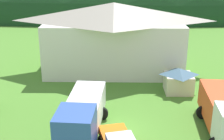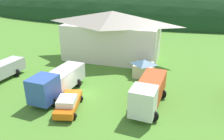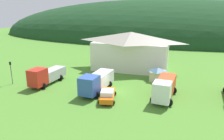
# 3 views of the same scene
# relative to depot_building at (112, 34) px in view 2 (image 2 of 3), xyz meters

# --- Properties ---
(ground_plane) EXTENTS (200.00, 200.00, 0.00)m
(ground_plane) POSITION_rel_depot_building_xyz_m (0.45, -14.23, -4.11)
(ground_plane) COLOR #4C842D
(forested_hill_backdrop) EXTENTS (155.21, 60.00, 32.75)m
(forested_hill_backdrop) POSITION_rel_depot_building_xyz_m (0.45, 54.76, -4.11)
(forested_hill_backdrop) COLOR #193D1E
(forested_hill_backdrop) RESTS_ON ground
(depot_building) EXTENTS (16.59, 8.88, 7.97)m
(depot_building) POSITION_rel_depot_building_xyz_m (0.00, 0.00, 0.00)
(depot_building) COLOR white
(depot_building) RESTS_ON ground
(play_shed_cream) EXTENTS (2.86, 2.76, 2.47)m
(play_shed_cream) POSITION_rel_depot_building_xyz_m (6.49, -6.45, -2.84)
(play_shed_cream) COLOR beige
(play_shed_cream) RESTS_ON ground
(box_truck_blue) EXTENTS (3.59, 8.50, 3.23)m
(box_truck_blue) POSITION_rel_depot_building_xyz_m (-2.10, -14.87, -2.40)
(box_truck_blue) COLOR #3356AD
(box_truck_blue) RESTS_ON ground
(heavy_rig_white) EXTENTS (3.49, 7.98, 3.28)m
(heavy_rig_white) POSITION_rel_depot_building_xyz_m (8.33, -14.38, -2.36)
(heavy_rig_white) COLOR white
(heavy_rig_white) RESTS_ON ground
(service_pickup_orange) EXTENTS (3.09, 5.29, 1.66)m
(service_pickup_orange) POSITION_rel_depot_building_xyz_m (0.63, -17.45, -3.28)
(service_pickup_orange) COLOR orange
(service_pickup_orange) RESTS_ON ground
(traffic_cone_near_pickup) EXTENTS (0.36, 0.36, 0.51)m
(traffic_cone_near_pickup) POSITION_rel_depot_building_xyz_m (-1.53, -12.58, -4.11)
(traffic_cone_near_pickup) COLOR orange
(traffic_cone_near_pickup) RESTS_ON ground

